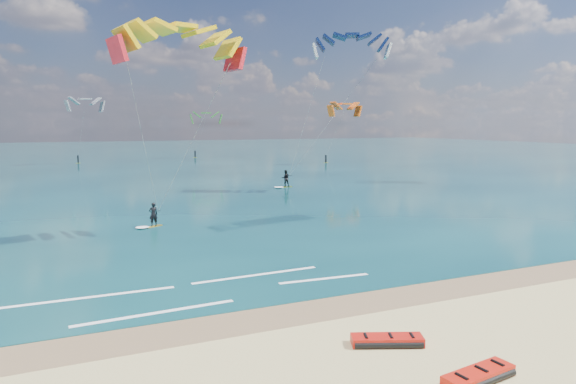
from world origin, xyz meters
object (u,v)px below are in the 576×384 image
(packed_kite_left, at_px, (478,381))
(kitesurfer_far, at_px, (319,105))
(packed_kite_mid, at_px, (387,345))
(kitesurfer_main, at_px, (166,118))

(packed_kite_left, height_order, kitesurfer_far, kitesurfer_far)
(packed_kite_mid, distance_m, kitesurfer_far, 40.62)
(packed_kite_mid, relative_size, kitesurfer_far, 0.14)
(packed_kite_mid, height_order, kitesurfer_main, kitesurfer_main)
(kitesurfer_main, height_order, kitesurfer_far, kitesurfer_far)
(kitesurfer_main, relative_size, kitesurfer_far, 0.81)
(packed_kite_left, relative_size, kitesurfer_main, 0.18)
(kitesurfer_far, bearing_deg, packed_kite_mid, -116.25)
(packed_kite_left, height_order, kitesurfer_main, kitesurfer_main)
(packed_kite_left, relative_size, packed_kite_mid, 1.01)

